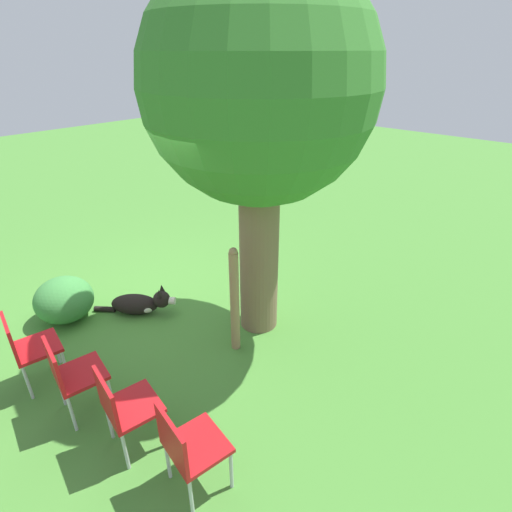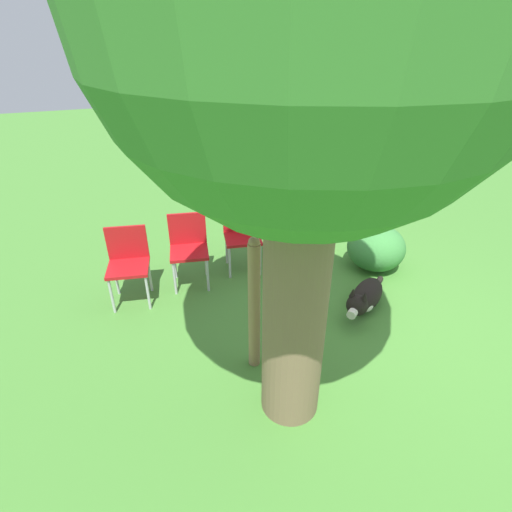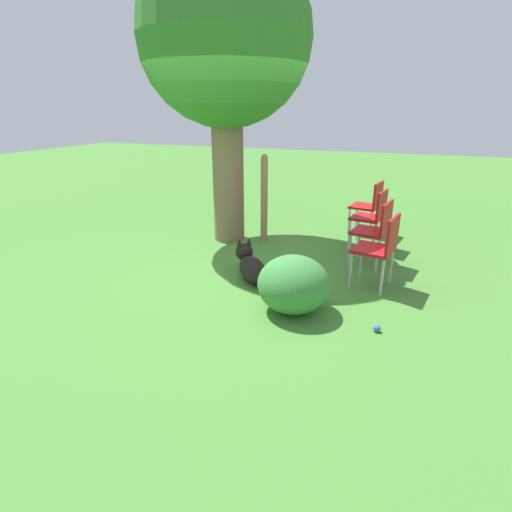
% 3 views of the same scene
% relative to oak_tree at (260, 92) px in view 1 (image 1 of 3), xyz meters
% --- Properties ---
extents(ground_plane, '(30.00, 30.00, 0.00)m').
position_rel_oak_tree_xyz_m(ground_plane, '(0.40, -0.96, -2.78)').
color(ground_plane, '#478433').
extents(oak_tree, '(2.37, 2.37, 4.03)m').
position_rel_oak_tree_xyz_m(oak_tree, '(0.00, 0.00, 0.00)').
color(oak_tree, '#7A6047').
rests_on(oak_tree, ground_plane).
extents(dog, '(0.77, 0.93, 0.42)m').
position_rel_oak_tree_xyz_m(dog, '(0.89, -1.32, -2.63)').
color(dog, black).
rests_on(dog, ground_plane).
extents(fence_post, '(0.11, 0.11, 1.32)m').
position_rel_oak_tree_xyz_m(fence_post, '(0.54, 0.11, -2.12)').
color(fence_post, '#937551').
rests_on(fence_post, ground_plane).
extents(red_chair_0, '(0.49, 0.51, 0.86)m').
position_rel_oak_tree_xyz_m(red_chair_0, '(2.35, -1.04, -2.28)').
color(red_chair_0, '#B21419').
rests_on(red_chair_0, ground_plane).
extents(red_chair_1, '(0.49, 0.51, 0.86)m').
position_rel_oak_tree_xyz_m(red_chair_1, '(2.23, -0.34, -2.28)').
color(red_chair_1, '#B21419').
rests_on(red_chair_1, ground_plane).
extents(red_chair_2, '(0.49, 0.51, 0.86)m').
position_rel_oak_tree_xyz_m(red_chair_2, '(2.12, 0.36, -2.28)').
color(red_chair_2, '#B21419').
rests_on(red_chair_2, ground_plane).
extents(red_chair_3, '(0.49, 0.51, 0.86)m').
position_rel_oak_tree_xyz_m(red_chair_3, '(2.00, 1.05, -2.28)').
color(red_chair_3, '#B21419').
rests_on(red_chair_3, ground_plane).
extents(low_shrub, '(0.73, 0.73, 0.58)m').
position_rel_oak_tree_xyz_m(low_shrub, '(1.60, -1.93, -2.49)').
color(low_shrub, '#3D843D').
rests_on(low_shrub, ground_plane).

